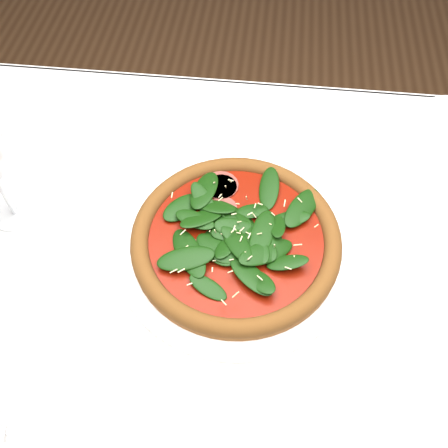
# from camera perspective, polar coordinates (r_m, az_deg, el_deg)

# --- Properties ---
(ground) EXTENTS (6.00, 6.00, 0.00)m
(ground) POSITION_cam_1_polar(r_m,az_deg,el_deg) (1.44, 2.75, -19.68)
(ground) COLOR brown
(ground) RESTS_ON ground
(dining_table) EXTENTS (1.21, 0.81, 0.75)m
(dining_table) POSITION_cam_1_polar(r_m,az_deg,el_deg) (0.83, 4.53, -7.77)
(dining_table) COLOR silver
(dining_table) RESTS_ON ground
(plate) EXTENTS (0.36, 0.36, 0.02)m
(plate) POSITION_cam_1_polar(r_m,az_deg,el_deg) (0.75, 1.35, -2.36)
(plate) COLOR white
(plate) RESTS_ON dining_table
(pizza) EXTENTS (0.38, 0.38, 0.04)m
(pizza) POSITION_cam_1_polar(r_m,az_deg,el_deg) (0.73, 1.38, -1.49)
(pizza) COLOR #9B5D25
(pizza) RESTS_ON plate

